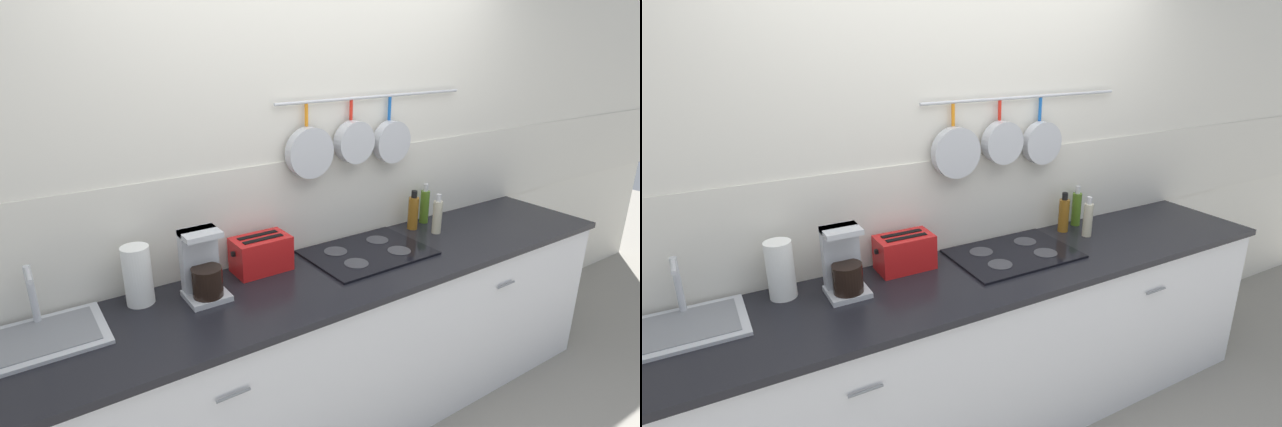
{
  "view_description": "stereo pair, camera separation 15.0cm",
  "coord_description": "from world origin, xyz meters",
  "views": [
    {
      "loc": [
        -1.4,
        -1.8,
        2.01
      ],
      "look_at": [
        -0.2,
        0.0,
        1.25
      ],
      "focal_mm": 28.0,
      "sensor_mm": 36.0,
      "label": 1
    },
    {
      "loc": [
        -1.27,
        -1.87,
        2.01
      ],
      "look_at": [
        -0.2,
        0.0,
        1.25
      ],
      "focal_mm": 28.0,
      "sensor_mm": 36.0,
      "label": 2
    }
  ],
  "objects": [
    {
      "name": "ground_plane",
      "position": [
        0.0,
        0.0,
        0.0
      ],
      "size": [
        12.0,
        12.0,
        0.0
      ],
      "primitive_type": "plane",
      "color": "gray"
    },
    {
      "name": "bottle_olive_oil",
      "position": [
        0.62,
        0.23,
        1.03
      ],
      "size": [
        0.06,
        0.06,
        0.24
      ],
      "color": "#8C5919",
      "rests_on": "countertop"
    },
    {
      "name": "bottle_cooking_wine",
      "position": [
        0.75,
        0.27,
        1.04
      ],
      "size": [
        0.06,
        0.06,
        0.25
      ],
      "color": "#4C721E",
      "rests_on": "countertop"
    },
    {
      "name": "cooktop",
      "position": [
        0.16,
        0.09,
        0.93
      ],
      "size": [
        0.64,
        0.45,
        0.01
      ],
      "color": "black",
      "rests_on": "countertop"
    },
    {
      "name": "countertop",
      "position": [
        0.0,
        0.0,
        0.91
      ],
      "size": [
        3.28,
        0.66,
        0.03
      ],
      "color": "black",
      "rests_on": "cabinet_base"
    },
    {
      "name": "toaster",
      "position": [
        -0.4,
        0.22,
        1.02
      ],
      "size": [
        0.29,
        0.17,
        0.18
      ],
      "color": "red",
      "rests_on": "countertop"
    },
    {
      "name": "bottle_hot_sauce",
      "position": [
        0.69,
        0.1,
        1.03
      ],
      "size": [
        0.05,
        0.05,
        0.24
      ],
      "color": "#BFB799",
      "rests_on": "countertop"
    },
    {
      "name": "wall_back",
      "position": [
        0.0,
        0.37,
        1.28
      ],
      "size": [
        7.2,
        0.15,
        2.6
      ],
      "color": "silver",
      "rests_on": "ground_plane"
    },
    {
      "name": "cabinet_base",
      "position": [
        0.0,
        -0.0,
        0.45
      ],
      "size": [
        3.24,
        0.64,
        0.89
      ],
      "color": "silver",
      "rests_on": "ground_plane"
    },
    {
      "name": "paper_towel_roll",
      "position": [
        -0.98,
        0.22,
        1.06
      ],
      "size": [
        0.12,
        0.12,
        0.26
      ],
      "color": "white",
      "rests_on": "countertop"
    },
    {
      "name": "coffee_maker",
      "position": [
        -0.73,
        0.12,
        1.06
      ],
      "size": [
        0.18,
        0.18,
        0.31
      ],
      "color": "#B7BABF",
      "rests_on": "countertop"
    },
    {
      "name": "sink_basin",
      "position": [
        -1.37,
        0.15,
        0.95
      ],
      "size": [
        0.45,
        0.35,
        0.26
      ],
      "color": "#B7BABF",
      "rests_on": "countertop"
    }
  ]
}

